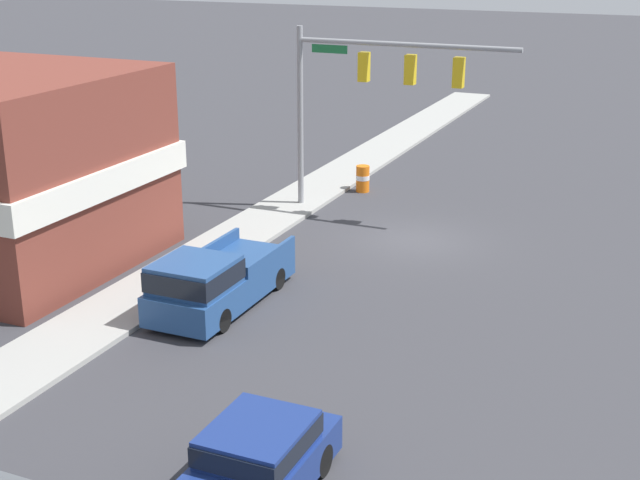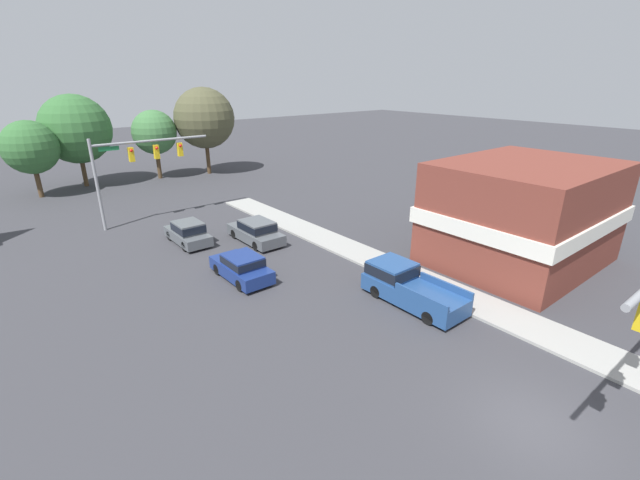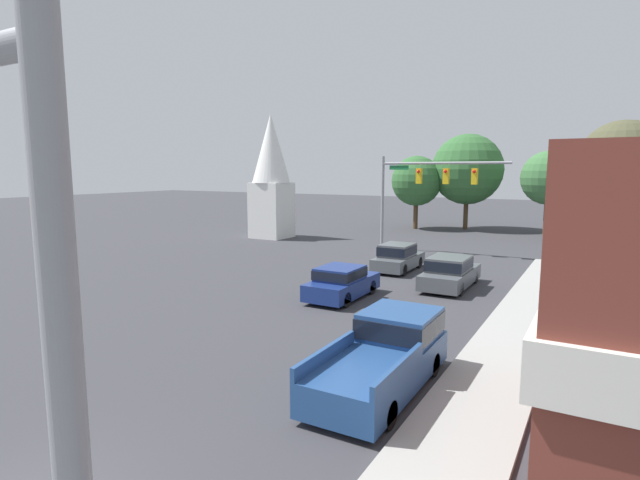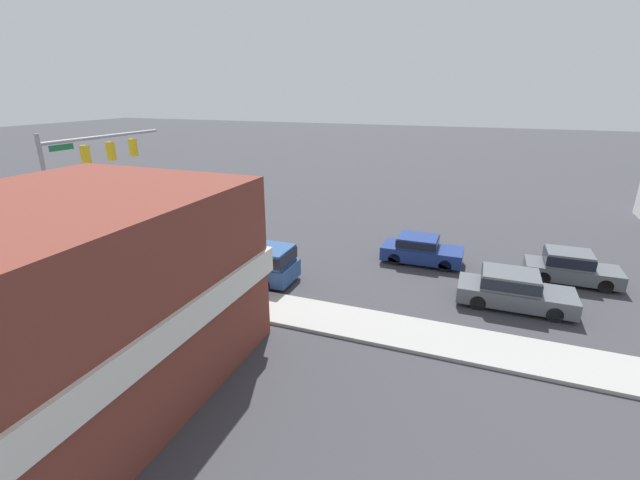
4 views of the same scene
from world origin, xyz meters
The scene contains 6 objects.
ground_plane centered at (0.00, 0.00, 0.00)m, with size 200.00×200.00×0.00m, color #38383D.
sidewalk_curb centered at (5.70, 0.00, 0.07)m, with size 2.40×60.00×0.14m.
near_signal_assembly centered at (2.52, -2.20, 5.14)m, with size 8.36×0.49×6.93m.
car_lead centered at (-1.95, 15.61, 0.77)m, with size 1.87×4.25×1.48m.
pickup_truck_parked centered at (3.27, 8.14, 0.89)m, with size 2.05×5.38×1.80m.
construction_barrel centered at (3.90, -5.11, 0.56)m, with size 0.57×0.57×1.10m.
Camera 1 is at (-8.83, 28.23, 10.07)m, focal length 50.00 mm.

